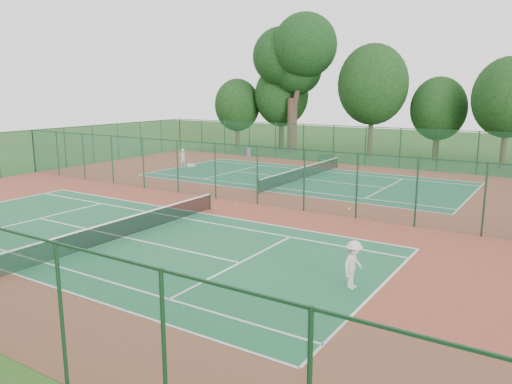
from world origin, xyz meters
TOP-DOWN VIEW (x-y plane):
  - ground at (0.00, 0.00)m, footprint 120.00×120.00m
  - red_pad at (0.00, 0.00)m, footprint 40.00×36.00m
  - court_near at (0.00, -9.00)m, footprint 23.77×10.97m
  - court_far at (0.00, 9.00)m, footprint 23.77×10.97m
  - fence_north at (0.00, 18.00)m, footprint 40.00×0.09m
  - fence_west at (-20.00, 0.00)m, footprint 0.09×36.00m
  - fence_divider at (0.00, 0.00)m, footprint 40.00×0.09m
  - tennis_net_near at (0.00, -9.00)m, footprint 0.10×12.90m
  - tennis_net_far at (0.00, 9.00)m, footprint 0.10×12.90m
  - player_near at (11.09, -9.02)m, footprint 0.72×1.14m
  - player_far at (-11.19, 8.13)m, footprint 0.55×0.70m
  - trash_bin at (-10.61, 17.60)m, footprint 0.65×0.65m
  - bench at (-1.78, 17.01)m, footprint 1.55×0.88m
  - kit_bag at (-11.16, 9.24)m, footprint 0.74×0.51m
  - stray_ball_a at (-0.43, -0.87)m, footprint 0.07×0.07m
  - stray_ball_b at (8.89, -0.78)m, footprint 0.07×0.07m
  - stray_ball_c at (0.66, -0.93)m, footprint 0.07×0.07m
  - big_tree at (-8.37, 23.05)m, footprint 9.33×6.83m
  - evergreen_row at (0.50, 24.25)m, footprint 39.00×5.00m

SIDE VIEW (x-z plane):
  - ground at x=0.00m, z-range 0.00..0.00m
  - evergreen_row at x=0.50m, z-range -6.00..6.00m
  - red_pad at x=0.00m, z-range 0.00..0.01m
  - court_near at x=0.00m, z-range 0.01..0.02m
  - court_far at x=0.00m, z-range 0.01..0.02m
  - stray_ball_b at x=8.89m, z-range 0.01..0.08m
  - stray_ball_c at x=0.66m, z-range 0.01..0.08m
  - stray_ball_a at x=-0.43m, z-range 0.01..0.08m
  - kit_bag at x=-11.16m, z-range 0.01..0.27m
  - trash_bin at x=-10.61m, z-range 0.01..0.91m
  - bench at x=-1.78m, z-range 0.02..0.94m
  - tennis_net_near at x=0.00m, z-range 0.06..1.03m
  - tennis_net_far at x=0.00m, z-range 0.06..1.03m
  - player_far at x=-11.19m, z-range 0.02..1.70m
  - player_near at x=11.09m, z-range 0.02..1.70m
  - fence_west at x=-20.00m, z-range 0.01..3.51m
  - fence_north at x=0.00m, z-range 0.01..3.51m
  - fence_divider at x=0.00m, z-range 0.01..3.51m
  - big_tree at x=-8.37m, z-range 2.98..17.32m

